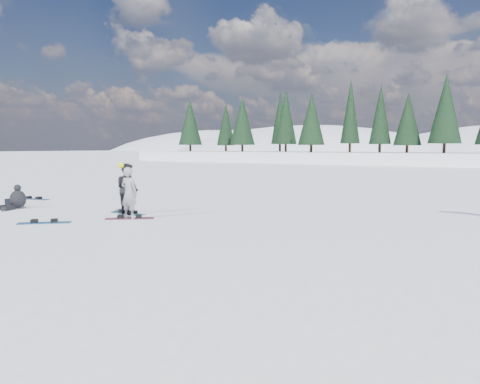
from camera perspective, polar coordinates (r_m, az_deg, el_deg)
name	(u,v)px	position (r m, az deg, el deg)	size (l,w,h in m)	color
ground	(82,223)	(14.66, -18.70, -3.63)	(420.00, 420.00, 0.00)	white
alpine_backdrop	(465,189)	(200.22, 25.73, 0.33)	(412.50, 227.00, 53.20)	white
snowboarder_woman	(129,193)	(15.00, -13.39, -0.08)	(0.62, 0.43, 1.78)	gray
snowboarder_man	(127,189)	(16.17, -13.57, 0.40)	(0.83, 0.65, 1.71)	black
seated_rider	(17,199)	(18.94, -25.59, -0.83)	(0.76, 1.12, 0.89)	black
gear_bag	(12,203)	(19.68, -26.02, -1.18)	(0.45, 0.30, 0.30)	black
snowboard_woman	(130,218)	(15.10, -13.31, -3.16)	(1.50, 0.28, 0.03)	maroon
snowboard_man	(128,213)	(16.27, -13.50, -2.55)	(1.50, 0.28, 0.03)	teal
snowboard_loose_a	(44,223)	(15.02, -22.73, -3.49)	(1.50, 0.28, 0.03)	#1D659F
snowboard_loose_c	(34,199)	(22.02, -23.85, -0.79)	(1.50, 0.28, 0.03)	#1A4291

